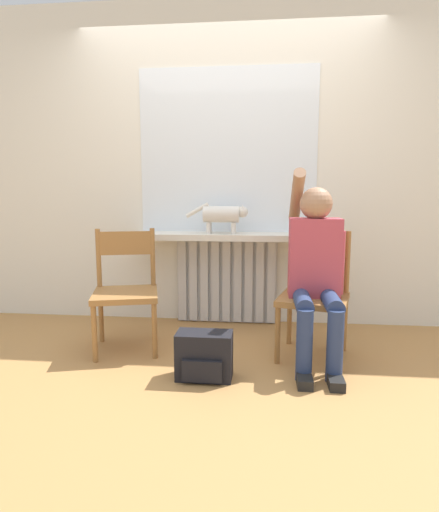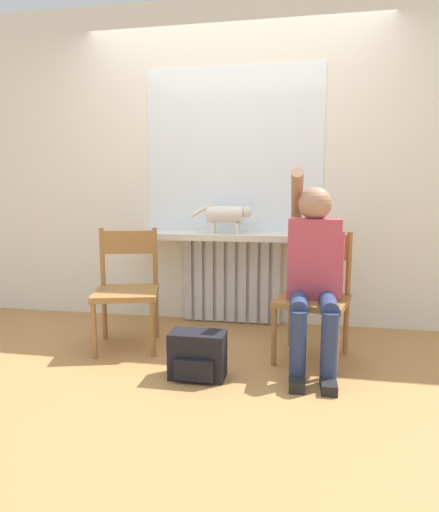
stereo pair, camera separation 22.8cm
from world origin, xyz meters
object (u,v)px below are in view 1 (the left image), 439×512
(chair_right, at_px, (314,293))
(backpack, at_px, (204,356))
(chair_left, at_px, (126,289))
(cat, at_px, (223,215))
(person, at_px, (316,266))

(chair_right, xyz_separation_m, backpack, (-0.70, -0.46, -0.30))
(chair_left, xyz_separation_m, backpack, (0.64, -0.46, -0.30))
(cat, bearing_deg, chair_right, -38.86)
(chair_right, bearing_deg, backpack, -132.21)
(chair_right, distance_m, cat, 1.02)
(cat, bearing_deg, backpack, -90.89)
(chair_right, height_order, backpack, chair_right)
(backpack, bearing_deg, chair_right, 33.29)
(chair_left, bearing_deg, chair_right, -15.12)
(chair_right, bearing_deg, chair_left, -165.50)
(chair_left, distance_m, backpack, 0.84)
(chair_left, xyz_separation_m, cat, (0.65, 0.55, 0.51))
(chair_left, bearing_deg, backpack, -51.08)
(person, bearing_deg, backpack, -152.69)
(person, relative_size, backpack, 3.79)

